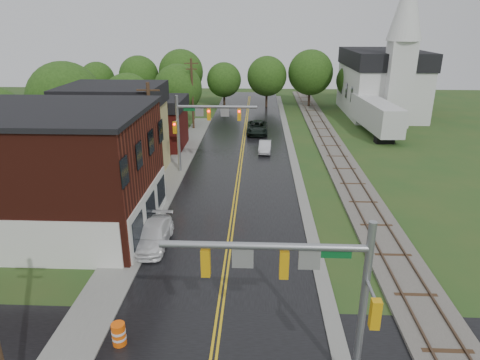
# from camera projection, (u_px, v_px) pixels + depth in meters

# --- Properties ---
(main_road) EXTENTS (10.00, 90.00, 0.02)m
(main_road) POSITION_uv_depth(u_px,v_px,m) (241.00, 163.00, 43.07)
(main_road) COLOR black
(main_road) RESTS_ON ground
(curb_right) EXTENTS (0.80, 70.00, 0.12)m
(curb_right) POSITION_uv_depth(u_px,v_px,m) (291.00, 149.00, 47.53)
(curb_right) COLOR gray
(curb_right) RESTS_ON ground
(sidewalk_left) EXTENTS (2.40, 50.00, 0.12)m
(sidewalk_left) POSITION_uv_depth(u_px,v_px,m) (170.00, 179.00, 38.65)
(sidewalk_left) COLOR gray
(sidewalk_left) RESTS_ON ground
(brick_building) EXTENTS (14.30, 10.30, 8.30)m
(brick_building) POSITION_uv_depth(u_px,v_px,m) (41.00, 171.00, 28.10)
(brick_building) COLOR #4A1810
(brick_building) RESTS_ON ground
(yellow_house) EXTENTS (8.00, 7.00, 6.40)m
(yellow_house) POSITION_uv_depth(u_px,v_px,m) (117.00, 141.00, 38.66)
(yellow_house) COLOR tan
(yellow_house) RESTS_ON ground
(darkred_building) EXTENTS (7.00, 6.00, 4.40)m
(darkred_building) POSITION_uv_depth(u_px,v_px,m) (153.00, 128.00, 47.39)
(darkred_building) COLOR #3F0F0C
(darkred_building) RESTS_ON ground
(church) EXTENTS (10.40, 18.40, 20.00)m
(church) POSITION_uv_depth(u_px,v_px,m) (384.00, 76.00, 62.41)
(church) COLOR silver
(church) RESTS_ON ground
(railroad) EXTENTS (3.20, 80.00, 0.30)m
(railroad) POSITION_uv_depth(u_px,v_px,m) (333.00, 149.00, 47.30)
(railroad) COLOR #59544C
(railroad) RESTS_ON ground
(traffic_signal_near) EXTENTS (7.34, 0.30, 7.20)m
(traffic_signal_near) POSITION_uv_depth(u_px,v_px,m) (305.00, 278.00, 14.99)
(traffic_signal_near) COLOR gray
(traffic_signal_near) RESTS_ON ground
(traffic_signal_far) EXTENTS (7.34, 0.43, 7.20)m
(traffic_signal_far) POSITION_uv_depth(u_px,v_px,m) (201.00, 120.00, 38.66)
(traffic_signal_far) COLOR gray
(traffic_signal_far) RESTS_ON ground
(utility_pole_b) EXTENTS (1.80, 0.28, 9.00)m
(utility_pole_b) POSITION_uv_depth(u_px,v_px,m) (152.00, 137.00, 34.21)
(utility_pole_b) COLOR #382616
(utility_pole_b) RESTS_ON ground
(utility_pole_c) EXTENTS (1.80, 0.28, 9.00)m
(utility_pole_c) POSITION_uv_depth(u_px,v_px,m) (192.00, 93.00, 54.80)
(utility_pole_c) COLOR #382616
(utility_pole_c) RESTS_ON ground
(tree_left_b) EXTENTS (7.60, 7.60, 9.69)m
(tree_left_b) POSITION_uv_depth(u_px,v_px,m) (67.00, 101.00, 43.58)
(tree_left_b) COLOR black
(tree_left_b) RESTS_ON ground
(tree_left_c) EXTENTS (6.00, 6.00, 7.65)m
(tree_left_c) POSITION_uv_depth(u_px,v_px,m) (129.00, 100.00, 51.32)
(tree_left_c) COLOR black
(tree_left_c) RESTS_ON ground
(tree_left_e) EXTENTS (6.40, 6.40, 8.16)m
(tree_left_e) POSITION_uv_depth(u_px,v_px,m) (179.00, 90.00, 56.62)
(tree_left_e) COLOR black
(tree_left_e) RESTS_ON ground
(suv_dark) EXTENTS (2.59, 5.55, 1.54)m
(suv_dark) POSITION_uv_depth(u_px,v_px,m) (257.00, 128.00, 53.85)
(suv_dark) COLOR black
(suv_dark) RESTS_ON ground
(sedan_silver) EXTENTS (1.48, 3.72, 1.21)m
(sedan_silver) POSITION_uv_depth(u_px,v_px,m) (265.00, 147.00, 46.29)
(sedan_silver) COLOR silver
(sedan_silver) RESTS_ON ground
(pickup_white) EXTENTS (2.03, 4.85, 1.40)m
(pickup_white) POSITION_uv_depth(u_px,v_px,m) (153.00, 235.00, 27.02)
(pickup_white) COLOR white
(pickup_white) RESTS_ON ground
(semi_trailer) EXTENTS (3.77, 13.19, 4.06)m
(semi_trailer) POSITION_uv_depth(u_px,v_px,m) (376.00, 114.00, 53.61)
(semi_trailer) COLOR black
(semi_trailer) RESTS_ON ground
(construction_barrel) EXTENTS (0.66, 0.66, 1.08)m
(construction_barrel) POSITION_uv_depth(u_px,v_px,m) (119.00, 334.00, 18.73)
(construction_barrel) COLOR #FB5B0B
(construction_barrel) RESTS_ON ground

